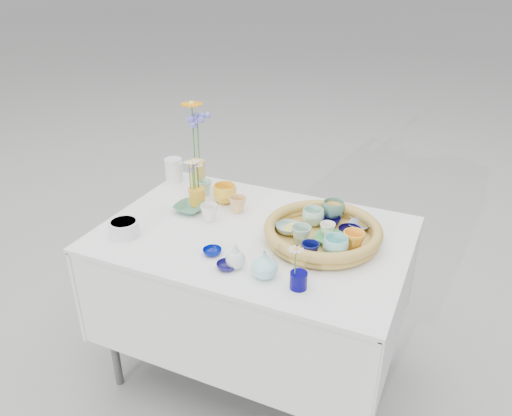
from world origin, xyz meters
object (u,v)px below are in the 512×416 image
at_px(tall_vase_yellow, 198,175).
at_px(display_table, 254,368).
at_px(wicker_tray, 323,233).
at_px(bud_vase_seafoam, 264,264).

bearing_deg(tall_vase_yellow, display_table, -32.81).
relative_size(display_table, tall_vase_yellow, 8.41).
relative_size(wicker_tray, bud_vase_seafoam, 4.61).
distance_m(wicker_tray, tall_vase_yellow, 0.74).
bearing_deg(display_table, tall_vase_yellow, 147.19).
bearing_deg(bud_vase_seafoam, tall_vase_yellow, 137.26).
bearing_deg(bud_vase_seafoam, wicker_tray, 70.18).
xyz_separation_m(wicker_tray, tall_vase_yellow, (-0.71, 0.23, 0.04)).
bearing_deg(tall_vase_yellow, wicker_tray, -17.68).
xyz_separation_m(wicker_tray, bud_vase_seafoam, (-0.12, -0.32, 0.01)).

